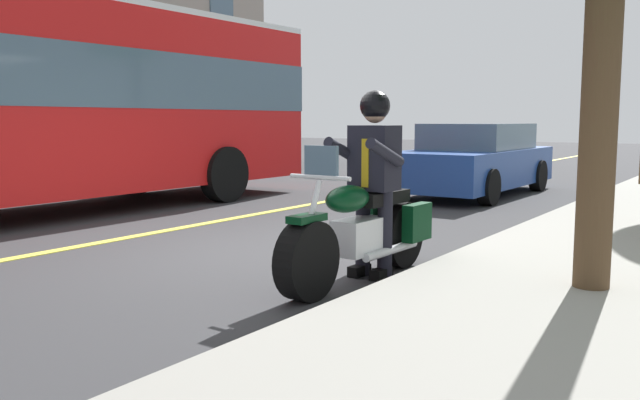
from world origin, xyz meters
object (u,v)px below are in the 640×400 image
object	(u,v)px
motorcycle_main	(363,232)
car_silver	(475,160)
bus_near	(14,92)
rider_main	(374,167)

from	to	relation	value
motorcycle_main	car_silver	size ratio (longest dim) A/B	0.48
motorcycle_main	bus_near	bearing A→B (deg)	-94.48
bus_near	car_silver	distance (m)	8.30
car_silver	rider_main	bearing A→B (deg)	14.04
motorcycle_main	bus_near	world-z (taller)	bus_near
motorcycle_main	rider_main	world-z (taller)	rider_main
motorcycle_main	car_silver	xyz separation A→B (m)	(-7.39, -1.80, 0.24)
rider_main	motorcycle_main	bearing A→B (deg)	-0.60
bus_near	car_silver	size ratio (longest dim) A/B	2.40
motorcycle_main	bus_near	xyz separation A→B (m)	(-0.49, -6.27, 1.42)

